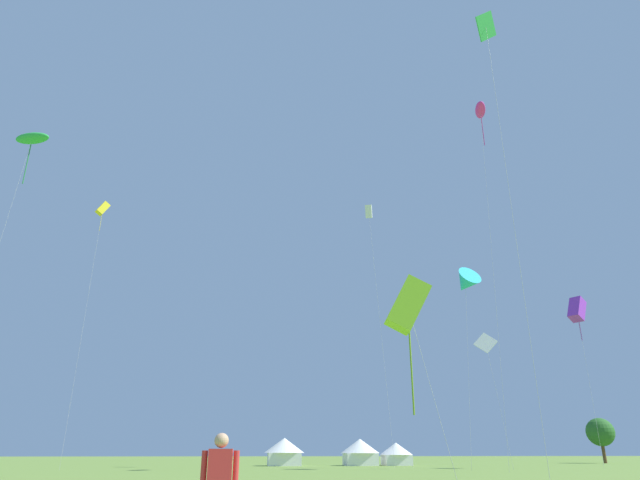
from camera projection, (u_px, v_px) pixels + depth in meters
kite_lime_box at (408, 306)px, 24.73m from camera, size 2.60×1.40×8.89m
kite_white_diamond at (486, 344)px, 52.40m from camera, size 2.11×1.14×12.21m
kite_yellow_box at (103, 210)px, 56.87m from camera, size 1.48×1.30×25.70m
kite_cyan_delta at (465, 283)px, 53.67m from camera, size 3.56×4.11×18.36m
kite_purple_box at (577, 310)px, 55.22m from camera, size 2.69×3.37×16.09m
kite_green_parafoil at (32, 139)px, 52.35m from camera, size 3.87×2.40×29.86m
kite_magenta_parafoil at (480, 111)px, 55.16m from camera, size 3.16×3.37×33.94m
kite_white_box at (369, 212)px, 62.74m from camera, size 1.68×2.89×27.84m
kite_green_diamond at (487, 34)px, 31.95m from camera, size 1.73×1.70×25.62m
festival_tent_left at (284, 450)px, 61.31m from camera, size 4.49×4.49×2.92m
festival_tent_center at (360, 451)px, 62.28m from camera, size 4.37×4.37×2.84m
festival_tent_right at (396, 453)px, 62.68m from camera, size 3.76×3.76×2.44m
tree_distant_left at (600, 432)px, 76.00m from camera, size 3.73×3.73×5.86m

